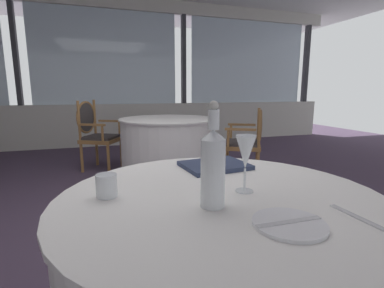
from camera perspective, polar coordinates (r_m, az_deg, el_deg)
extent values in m
plane|color=#47384C|center=(2.44, -11.88, -16.81)|extent=(13.56, 13.56, 0.00)
cube|color=beige|center=(6.11, -16.05, 3.70)|extent=(10.09, 0.12, 0.85)
cube|color=beige|center=(6.31, -17.26, 25.66)|extent=(10.09, 0.12, 0.25)
cube|color=silver|center=(6.13, -16.71, 16.24)|extent=(2.78, 0.02, 1.83)
cube|color=#333338|center=(6.26, -31.84, 15.00)|extent=(0.08, 0.14, 1.83)
cube|color=silver|center=(6.99, 11.29, 15.71)|extent=(2.78, 0.02, 1.83)
cube|color=#333338|center=(6.36, -1.70, 16.44)|extent=(0.08, 0.14, 1.83)
cube|color=#333338|center=(7.86, 21.84, 14.58)|extent=(0.08, 0.14, 1.83)
cylinder|color=white|center=(1.02, 5.77, -10.57)|extent=(1.14, 1.14, 0.02)
cylinder|color=white|center=(0.84, 18.86, -14.87)|extent=(0.20, 0.20, 0.01)
cube|color=silver|center=(0.84, 18.89, -14.55)|extent=(0.20, 0.02, 0.00)
cube|color=silver|center=(0.96, 30.03, -12.48)|extent=(0.02, 0.18, 0.00)
cylinder|color=white|center=(0.88, 4.20, -5.91)|extent=(0.08, 0.08, 0.21)
cone|color=white|center=(0.86, 4.30, 1.91)|extent=(0.08, 0.08, 0.03)
cylinder|color=white|center=(0.85, 4.35, 4.91)|extent=(0.03, 0.03, 0.06)
sphere|color=silver|center=(0.85, 4.39, 7.73)|extent=(0.03, 0.03, 0.03)
cylinder|color=white|center=(1.06, 10.41, -9.21)|extent=(0.06, 0.06, 0.00)
cylinder|color=white|center=(1.04, 10.49, -7.00)|extent=(0.01, 0.01, 0.08)
cone|color=white|center=(1.02, 10.68, -1.62)|extent=(0.07, 0.07, 0.12)
cylinder|color=white|center=(1.02, -16.73, -7.97)|extent=(0.07, 0.07, 0.08)
cube|color=#2D3856|center=(1.36, 4.55, -4.28)|extent=(0.32, 0.27, 0.02)
cylinder|color=white|center=(3.81, -4.86, 4.99)|extent=(1.29, 1.29, 0.02)
cylinder|color=white|center=(3.87, -4.77, -0.58)|extent=(1.25, 1.25, 0.73)
cube|color=olive|center=(4.23, -17.67, 0.78)|extent=(0.63, 0.63, 0.05)
cube|color=#383333|center=(4.23, -17.71, 1.36)|extent=(0.58, 0.58, 0.04)
cylinder|color=olive|center=(4.36, -13.94, -1.80)|extent=(0.04, 0.04, 0.40)
cylinder|color=olive|center=(4.01, -16.38, -2.98)|extent=(0.04, 0.04, 0.40)
cylinder|color=olive|center=(4.54, -18.50, -1.54)|extent=(0.04, 0.04, 0.40)
cylinder|color=olive|center=(4.21, -21.20, -2.64)|extent=(0.04, 0.04, 0.40)
cylinder|color=olive|center=(4.47, -18.89, 4.96)|extent=(0.04, 0.04, 0.53)
cylinder|color=olive|center=(4.13, -21.68, 4.37)|extent=(0.04, 0.04, 0.53)
ellipsoid|color=#383333|center=(4.31, -20.42, 5.03)|extent=(0.24, 0.36, 0.45)
torus|color=olive|center=(4.31, -20.42, 5.03)|extent=(0.25, 0.41, 0.46)
cube|color=olive|center=(4.41, -16.05, 4.46)|extent=(0.34, 0.21, 0.03)
cylinder|color=olive|center=(4.36, -14.33, 3.02)|extent=(0.03, 0.03, 0.22)
cube|color=olive|center=(3.98, -19.36, 3.65)|extent=(0.34, 0.21, 0.03)
cylinder|color=olive|center=(3.92, -17.49, 2.04)|extent=(0.03, 0.03, 0.22)
cube|color=olive|center=(3.71, 9.98, -0.37)|extent=(0.63, 0.63, 0.05)
cube|color=#383333|center=(3.70, 10.00, 0.28)|extent=(0.58, 0.58, 0.04)
cylinder|color=olive|center=(3.57, 6.55, -4.35)|extent=(0.04, 0.04, 0.39)
cylinder|color=olive|center=(3.96, 7.07, -2.88)|extent=(0.04, 0.04, 0.39)
cylinder|color=olive|center=(3.56, 13.00, -4.59)|extent=(0.04, 0.04, 0.39)
cylinder|color=olive|center=(3.95, 12.87, -3.10)|extent=(0.04, 0.04, 0.39)
cylinder|color=olive|center=(3.47, 13.32, 2.95)|extent=(0.04, 0.04, 0.45)
cylinder|color=olive|center=(3.87, 13.15, 3.71)|extent=(0.04, 0.04, 0.45)
ellipsoid|color=#383333|center=(3.67, 13.48, 3.69)|extent=(0.24, 0.36, 0.38)
torus|color=olive|center=(3.67, 13.48, 3.69)|extent=(0.22, 0.36, 0.39)
cube|color=olive|center=(3.42, 9.65, 2.89)|extent=(0.34, 0.21, 0.03)
cylinder|color=olive|center=(3.44, 7.25, 1.16)|extent=(0.03, 0.03, 0.22)
cube|color=olive|center=(3.92, 9.91, 3.84)|extent=(0.34, 0.21, 0.03)
cylinder|color=olive|center=(3.94, 7.81, 2.32)|extent=(0.03, 0.03, 0.22)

